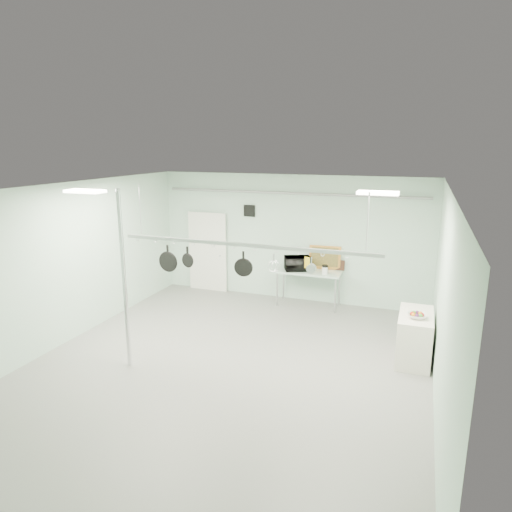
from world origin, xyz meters
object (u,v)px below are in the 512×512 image
at_px(side_cabinet, 414,337).
at_px(pot_rack, 244,243).
at_px(prep_table, 309,273).
at_px(fruit_bowl, 417,316).
at_px(skillet_right, 243,264).
at_px(chrome_pole, 124,281).
at_px(microwave, 298,263).
at_px(skillet_mid, 188,257).
at_px(coffee_canister, 325,270).
at_px(skillet_left, 168,259).

xyz_separation_m(side_cabinet, pot_rack, (-2.95, -1.10, 1.78)).
distance_m(prep_table, fruit_bowl, 3.51).
bearing_deg(skillet_right, chrome_pole, -164.42).
bearing_deg(chrome_pole, side_cabinet, 22.41).
distance_m(microwave, skillet_mid, 3.57).
distance_m(fruit_bowl, skillet_mid, 4.29).
bearing_deg(coffee_canister, fruit_bowl, -46.24).
xyz_separation_m(coffee_canister, fruit_bowl, (2.12, -2.22, -0.05)).
height_order(chrome_pole, pot_rack, chrome_pole).
bearing_deg(chrome_pole, skillet_left, 68.61).
bearing_deg(side_cabinet, coffee_canister, 136.34).
xyz_separation_m(chrome_pole, side_cabinet, (4.85, 2.00, -1.15)).
xyz_separation_m(side_cabinet, skillet_left, (-4.50, -1.10, 1.37)).
bearing_deg(chrome_pole, coffee_canister, 55.80).
bearing_deg(pot_rack, side_cabinet, 20.45).
bearing_deg(microwave, coffee_canister, 146.19).
distance_m(chrome_pole, coffee_canister, 4.90).
xyz_separation_m(side_cabinet, coffee_canister, (-2.12, 2.02, 0.54)).
bearing_deg(chrome_pole, microwave, 63.91).
distance_m(microwave, skillet_left, 3.72).
relative_size(coffee_canister, skillet_right, 0.38).
xyz_separation_m(microwave, skillet_left, (-1.67, -3.24, 0.74)).
xyz_separation_m(prep_table, skillet_mid, (-1.53, -3.30, 1.06)).
distance_m(chrome_pole, skillet_left, 0.99).
relative_size(chrome_pole, fruit_bowl, 9.45).
bearing_deg(side_cabinet, skillet_right, -159.63).
distance_m(coffee_canister, fruit_bowl, 3.07).
xyz_separation_m(side_cabinet, skillet_mid, (-4.08, -1.10, 1.44)).
height_order(skillet_left, skillet_mid, same).
bearing_deg(skillet_right, microwave, 77.62).
bearing_deg(chrome_pole, skillet_right, 25.50).
height_order(microwave, skillet_left, skillet_left).
bearing_deg(prep_table, coffee_canister, -22.54).
height_order(chrome_pole, microwave, chrome_pole).
relative_size(prep_table, fruit_bowl, 4.73).
height_order(fruit_bowl, skillet_left, skillet_left).
bearing_deg(pot_rack, prep_table, 83.09).
xyz_separation_m(skillet_left, skillet_right, (1.53, 0.00, 0.03)).
distance_m(prep_table, side_cabinet, 3.39).
distance_m(prep_table, pot_rack, 3.61).
distance_m(chrome_pole, fruit_bowl, 5.22).
bearing_deg(pot_rack, microwave, 87.77).
bearing_deg(skillet_left, pot_rack, 2.08).
height_order(prep_table, fruit_bowl, fruit_bowl).
height_order(skillet_left, skillet_right, same).
height_order(microwave, coffee_canister, microwave).
bearing_deg(pot_rack, skillet_mid, 180.00).
xyz_separation_m(pot_rack, skillet_left, (-1.55, 0.00, -0.41)).
bearing_deg(pot_rack, skillet_left, 180.00).
bearing_deg(skillet_left, fruit_bowl, 13.40).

